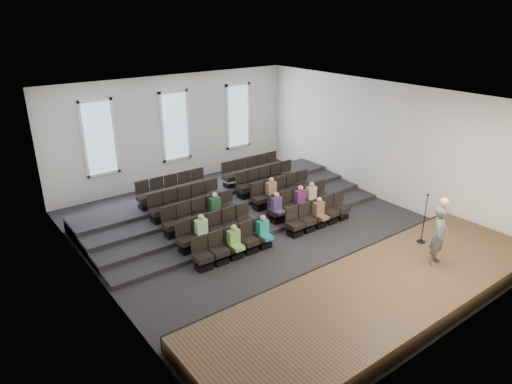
% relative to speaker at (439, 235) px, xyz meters
% --- Properties ---
extents(ground, '(14.00, 14.00, 0.00)m').
position_rel_speaker_xyz_m(ground, '(-2.30, 5.22, -1.42)').
color(ground, black).
rests_on(ground, ground).
extents(ceiling, '(12.00, 14.00, 0.02)m').
position_rel_speaker_xyz_m(ceiling, '(-2.30, 5.22, 3.59)').
color(ceiling, white).
rests_on(ceiling, ground).
extents(wall_back, '(12.00, 0.04, 5.00)m').
position_rel_speaker_xyz_m(wall_back, '(-2.30, 12.24, 1.08)').
color(wall_back, silver).
rests_on(wall_back, ground).
extents(wall_front, '(12.00, 0.04, 5.00)m').
position_rel_speaker_xyz_m(wall_front, '(-2.30, -1.80, 1.08)').
color(wall_front, silver).
rests_on(wall_front, ground).
extents(wall_left, '(0.04, 14.00, 5.00)m').
position_rel_speaker_xyz_m(wall_left, '(-8.32, 5.22, 1.08)').
color(wall_left, silver).
rests_on(wall_left, ground).
extents(wall_right, '(0.04, 14.00, 5.00)m').
position_rel_speaker_xyz_m(wall_right, '(3.72, 5.22, 1.08)').
color(wall_right, silver).
rests_on(wall_right, ground).
extents(stage, '(11.80, 3.60, 0.50)m').
position_rel_speaker_xyz_m(stage, '(-2.30, 0.12, -1.17)').
color(stage, brown).
rests_on(stage, ground).
extents(stage_lip, '(11.80, 0.06, 0.52)m').
position_rel_speaker_xyz_m(stage_lip, '(-2.30, 1.89, -1.17)').
color(stage_lip, black).
rests_on(stage_lip, ground).
extents(risers, '(11.80, 4.80, 0.60)m').
position_rel_speaker_xyz_m(risers, '(-2.30, 8.40, -1.22)').
color(risers, black).
rests_on(risers, ground).
extents(seating_rows, '(6.80, 4.70, 1.67)m').
position_rel_speaker_xyz_m(seating_rows, '(-2.30, 6.76, -0.74)').
color(seating_rows, black).
rests_on(seating_rows, ground).
extents(windows, '(8.44, 0.10, 3.24)m').
position_rel_speaker_xyz_m(windows, '(-2.30, 12.18, 1.28)').
color(windows, white).
rests_on(windows, wall_back).
extents(audience, '(5.45, 2.64, 1.10)m').
position_rel_speaker_xyz_m(audience, '(-2.08, 5.56, -0.61)').
color(audience, '#72BE4C').
rests_on(audience, seating_rows).
extents(speaker, '(0.78, 0.64, 1.84)m').
position_rel_speaker_xyz_m(speaker, '(0.00, 0.00, 0.00)').
color(speaker, '#555351').
rests_on(speaker, stage).
extents(mic_stand, '(0.29, 0.29, 1.72)m').
position_rel_speaker_xyz_m(mic_stand, '(0.81, 1.04, -0.41)').
color(mic_stand, black).
rests_on(mic_stand, stage).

